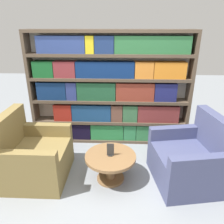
{
  "coord_description": "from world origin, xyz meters",
  "views": [
    {
      "loc": [
        0.19,
        -2.15,
        1.99
      ],
      "look_at": [
        0.06,
        0.77,
        0.8
      ],
      "focal_mm": 35.0,
      "sensor_mm": 36.0,
      "label": 1
    }
  ],
  "objects": [
    {
      "name": "ground_plane",
      "position": [
        0.0,
        0.0,
        0.0
      ],
      "size": [
        14.0,
        14.0,
        0.0
      ],
      "primitive_type": "plane",
      "color": "gray"
    },
    {
      "name": "bookshelf",
      "position": [
        0.03,
        1.41,
        0.94
      ],
      "size": [
        2.69,
        0.3,
        1.91
      ],
      "color": "silver",
      "rests_on": "ground_plane"
    },
    {
      "name": "coffee_table",
      "position": [
        0.06,
        0.29,
        0.27
      ],
      "size": [
        0.68,
        0.68,
        0.38
      ],
      "color": "brown",
      "rests_on": "ground_plane"
    },
    {
      "name": "armchair_left",
      "position": [
        -0.99,
        0.32,
        0.31
      ],
      "size": [
        0.82,
        0.87,
        0.92
      ],
      "rotation": [
        0.0,
        0.0,
        1.57
      ],
      "color": "olive",
      "rests_on": "ground_plane"
    },
    {
      "name": "armchair_right",
      "position": [
        1.12,
        0.32,
        0.31
      ],
      "size": [
        0.96,
        1.0,
        0.92
      ],
      "rotation": [
        0.0,
        0.0,
        -1.4
      ],
      "color": "#42476B",
      "rests_on": "ground_plane"
    },
    {
      "name": "table_sign",
      "position": [
        0.06,
        0.29,
        0.46
      ],
      "size": [
        0.09,
        0.06,
        0.18
      ],
      "color": "black",
      "rests_on": "coffee_table"
    }
  ]
}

